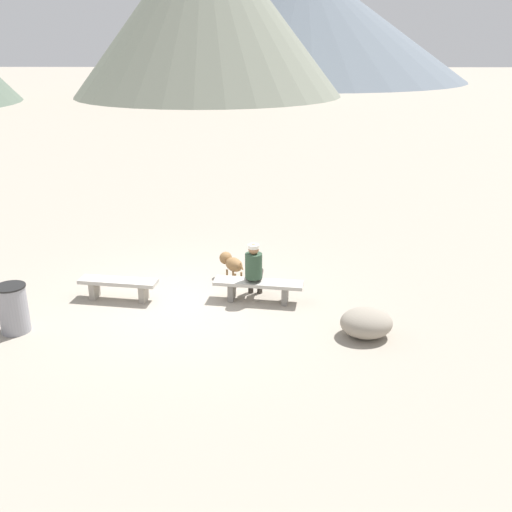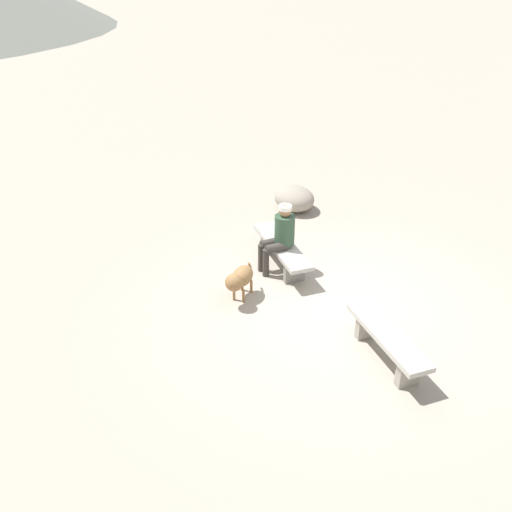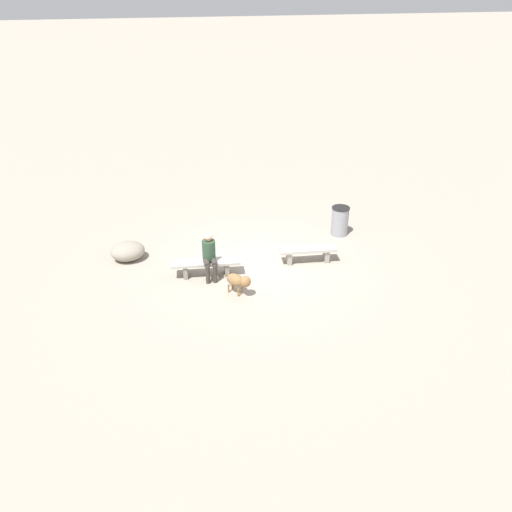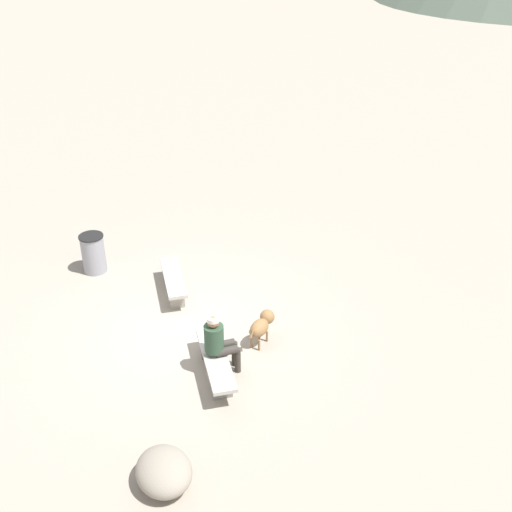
% 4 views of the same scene
% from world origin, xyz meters
% --- Properties ---
extents(ground, '(210.00, 210.00, 0.06)m').
position_xyz_m(ground, '(0.00, 0.00, -0.03)').
color(ground, '#9E9384').
extents(bench_left, '(1.62, 0.59, 0.43)m').
position_xyz_m(bench_left, '(-1.40, 0.12, 0.32)').
color(bench_left, gray).
rests_on(bench_left, ground).
extents(bench_right, '(1.82, 0.65, 0.43)m').
position_xyz_m(bench_right, '(1.41, 0.10, 0.32)').
color(bench_right, gray).
rests_on(bench_right, ground).
extents(seated_person, '(0.36, 0.62, 1.21)m').
position_xyz_m(seated_person, '(1.32, 0.19, 0.70)').
color(seated_person, '#2D4733').
rests_on(seated_person, ground).
extents(dog, '(0.60, 0.66, 0.58)m').
position_xyz_m(dog, '(0.81, 1.21, 0.39)').
color(dog, olive).
rests_on(dog, ground).
extents(boulder, '(0.99, 0.86, 0.51)m').
position_xyz_m(boulder, '(3.34, -1.33, 0.26)').
color(boulder, gray).
rests_on(boulder, ground).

